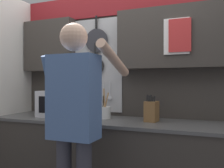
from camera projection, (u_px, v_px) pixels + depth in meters
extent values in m
cube|color=#38332D|center=(112.00, 168.00, 2.51)|extent=(2.53, 0.63, 0.90)
cube|color=#4C4C4C|center=(112.00, 121.00, 2.51)|extent=(2.56, 0.66, 0.03)
cube|color=#38332D|center=(124.00, 95.00, 2.82)|extent=(3.13, 0.04, 2.34)
cube|color=maroon|center=(123.00, 2.00, 2.78)|extent=(3.09, 0.02, 0.27)
cube|color=#38332D|center=(49.00, 46.00, 3.08)|extent=(0.66, 0.16, 0.62)
cube|color=#38332D|center=(180.00, 37.00, 2.48)|extent=(1.28, 0.16, 0.62)
cube|color=#B2B2B2|center=(98.00, 65.00, 2.91)|extent=(0.60, 0.01, 1.08)
cylinder|color=#2D2D33|center=(96.00, 41.00, 2.88)|extent=(0.27, 0.02, 0.27)
cube|color=black|center=(96.00, 22.00, 2.88)|extent=(0.02, 0.02, 0.15)
cylinder|color=black|center=(96.00, 66.00, 2.89)|extent=(0.21, 0.02, 0.21)
cube|color=black|center=(95.00, 50.00, 2.88)|extent=(0.02, 0.02, 0.16)
cylinder|color=silver|center=(85.00, 89.00, 2.94)|extent=(0.01, 0.01, 0.18)
ellipsoid|color=silver|center=(85.00, 98.00, 2.95)|extent=(0.05, 0.01, 0.04)
cylinder|color=silver|center=(91.00, 89.00, 2.91)|extent=(0.01, 0.01, 0.18)
ellipsoid|color=silver|center=(91.00, 98.00, 2.91)|extent=(0.05, 0.01, 0.05)
cylinder|color=red|center=(97.00, 89.00, 2.88)|extent=(0.01, 0.01, 0.17)
ellipsoid|color=red|center=(97.00, 97.00, 2.88)|extent=(0.05, 0.01, 0.05)
cylinder|color=silver|center=(103.00, 90.00, 2.85)|extent=(0.01, 0.01, 0.20)
ellipsoid|color=silver|center=(103.00, 100.00, 2.85)|extent=(0.06, 0.01, 0.05)
cylinder|color=silver|center=(110.00, 89.00, 2.82)|extent=(0.01, 0.01, 0.17)
ellipsoid|color=silver|center=(110.00, 98.00, 2.82)|extent=(0.05, 0.01, 0.05)
cube|color=white|center=(176.00, 36.00, 2.41)|extent=(0.24, 0.02, 0.35)
cube|color=red|center=(180.00, 35.00, 2.38)|extent=(0.21, 0.02, 0.32)
cube|color=silver|center=(65.00, 104.00, 2.78)|extent=(0.50, 0.40, 0.28)
cube|color=black|center=(49.00, 105.00, 2.61)|extent=(0.27, 0.01, 0.18)
cube|color=#333338|center=(68.00, 106.00, 2.53)|extent=(0.11, 0.01, 0.21)
cube|color=brown|center=(152.00, 111.00, 2.40)|extent=(0.12, 0.16, 0.20)
cylinder|color=black|center=(147.00, 98.00, 2.39)|extent=(0.02, 0.03, 0.07)
cylinder|color=black|center=(149.00, 99.00, 2.38)|extent=(0.02, 0.03, 0.06)
cylinder|color=black|center=(151.00, 98.00, 2.37)|extent=(0.02, 0.03, 0.06)
cylinder|color=black|center=(153.00, 99.00, 2.37)|extent=(0.02, 0.02, 0.05)
cylinder|color=black|center=(154.00, 99.00, 2.36)|extent=(0.02, 0.03, 0.05)
cylinder|color=white|center=(105.00, 113.00, 2.59)|extent=(0.12, 0.12, 0.12)
cylinder|color=tan|center=(104.00, 101.00, 2.60)|extent=(0.02, 0.04, 0.26)
cylinder|color=black|center=(103.00, 105.00, 2.60)|extent=(0.05, 0.05, 0.19)
cylinder|color=silver|center=(102.00, 103.00, 2.59)|extent=(0.04, 0.04, 0.22)
cylinder|color=tan|center=(106.00, 103.00, 2.58)|extent=(0.05, 0.05, 0.22)
cylinder|color=tan|center=(104.00, 105.00, 2.57)|extent=(0.02, 0.03, 0.19)
cube|color=#4C6B9E|center=(74.00, 97.00, 1.94)|extent=(0.38, 0.22, 0.65)
sphere|color=#DBAD8E|center=(74.00, 37.00, 1.94)|extent=(0.22, 0.22, 0.22)
cylinder|color=#4C6B9E|center=(53.00, 90.00, 2.07)|extent=(0.08, 0.26, 0.58)
cylinder|color=#DBAD8E|center=(114.00, 59.00, 2.10)|extent=(0.08, 0.57, 0.28)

